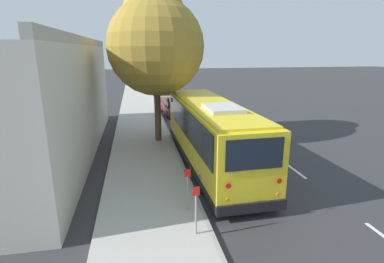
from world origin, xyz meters
TOP-DOWN VIEW (x-y plane):
  - ground_plane at (0.00, 0.00)m, footprint 160.00×160.00m
  - sidewalk_slab at (0.00, 3.58)m, footprint 80.00×3.50m
  - curb_strip at (0.00, 1.76)m, footprint 80.00×0.14m
  - shuttle_bus at (-0.19, 0.35)m, footprint 10.77×2.91m
  - parked_sedan_maroon at (12.20, 0.55)m, footprint 4.64×1.94m
  - parked_sedan_tan at (19.19, 0.54)m, footprint 4.56×2.01m
  - street_tree at (4.14, 2.58)m, footprint 5.56×5.56m
  - sign_post_near at (-6.06, 2.25)m, footprint 0.06×0.22m
  - sign_post_far at (-4.62, 2.25)m, footprint 0.06×0.22m
  - fire_hydrant at (6.42, 2.31)m, footprint 0.22×0.22m
  - building_backdrop at (2.83, 10.28)m, footprint 17.34×8.24m
  - lane_stripe_mid at (-1.53, -3.45)m, footprint 2.40×0.14m
  - lane_stripe_ahead at (4.47, -3.45)m, footprint 2.40×0.14m

SIDE VIEW (x-z plane):
  - ground_plane at x=0.00m, z-range 0.00..0.00m
  - lane_stripe_mid at x=-1.53m, z-range 0.00..0.01m
  - lane_stripe_ahead at x=4.47m, z-range 0.00..0.01m
  - sidewalk_slab at x=0.00m, z-range 0.00..0.15m
  - curb_strip at x=0.00m, z-range 0.00..0.15m
  - fire_hydrant at x=6.42m, z-range 0.15..0.96m
  - parked_sedan_maroon at x=12.20m, z-range -0.05..1.25m
  - parked_sedan_tan at x=19.19m, z-range -0.05..1.28m
  - sign_post_far at x=-4.62m, z-range 0.17..1.69m
  - sign_post_near at x=-6.06m, z-range 0.17..1.72m
  - shuttle_bus at x=-0.19m, z-range 0.12..3.41m
  - building_backdrop at x=2.83m, z-range -0.19..5.99m
  - street_tree at x=4.14m, z-range 1.51..10.69m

